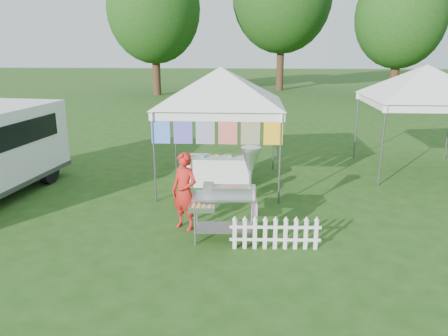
{
  "coord_description": "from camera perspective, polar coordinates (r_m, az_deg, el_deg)",
  "views": [
    {
      "loc": [
        0.75,
        -7.39,
        3.53
      ],
      "look_at": [
        0.23,
        1.13,
        1.1
      ],
      "focal_mm": 35.0,
      "sensor_mm": 36.0,
      "label": 1
    }
  ],
  "objects": [
    {
      "name": "canopy_main",
      "position": [
        10.92,
        -0.43,
        13.05
      ],
      "size": [
        4.24,
        4.24,
        3.45
      ],
      "color": "#59595E",
      "rests_on": "ground"
    },
    {
      "name": "tree_right",
      "position": [
        30.85,
        22.07,
        17.86
      ],
      "size": [
        5.6,
        5.6,
        8.42
      ],
      "color": "#362013",
      "rests_on": "ground"
    },
    {
      "name": "donut_cart",
      "position": [
        7.9,
        1.36,
        -2.48
      ],
      "size": [
        1.26,
        0.91,
        1.76
      ],
      "rotation": [
        0.0,
        0.0,
        0.04
      ],
      "color": "gray",
      "rests_on": "ground"
    },
    {
      "name": "tree_left",
      "position": [
        32.19,
        -9.14,
        19.8
      ],
      "size": [
        6.4,
        6.4,
        9.53
      ],
      "color": "#362013",
      "rests_on": "ground"
    },
    {
      "name": "picket_fence",
      "position": [
        7.86,
        6.7,
        -8.58
      ],
      "size": [
        1.62,
        0.09,
        0.56
      ],
      "rotation": [
        0.0,
        0.0,
        0.04
      ],
      "color": "white",
      "rests_on": "ground"
    },
    {
      "name": "display_table",
      "position": [
        11.33,
        -0.99,
        -0.33
      ],
      "size": [
        1.8,
        0.7,
        0.73
      ],
      "primitive_type": "cube",
      "color": "white",
      "rests_on": "ground"
    },
    {
      "name": "canopy_right",
      "position": [
        13.28,
        25.08,
        12.12
      ],
      "size": [
        4.24,
        4.24,
        3.45
      ],
      "color": "#59595E",
      "rests_on": "ground"
    },
    {
      "name": "vendor",
      "position": [
        8.52,
        -5.18,
        -3.06
      ],
      "size": [
        0.67,
        0.59,
        1.54
      ],
      "primitive_type": "imported",
      "rotation": [
        0.0,
        0.0,
        -0.49
      ],
      "color": "red",
      "rests_on": "ground"
    },
    {
      "name": "ground",
      "position": [
        8.22,
        -2.08,
        -9.54
      ],
      "size": [
        120.0,
        120.0,
        0.0
      ],
      "primitive_type": "plane",
      "color": "#1F4614",
      "rests_on": "ground"
    }
  ]
}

